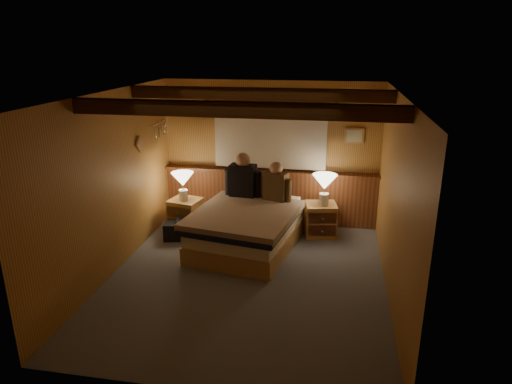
% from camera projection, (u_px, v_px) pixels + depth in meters
% --- Properties ---
extents(floor, '(4.20, 4.20, 0.00)m').
position_uv_depth(floor, '(247.00, 278.00, 6.05)').
color(floor, slate).
rests_on(floor, ground).
extents(ceiling, '(4.20, 4.20, 0.00)m').
position_uv_depth(ceiling, '(245.00, 95.00, 5.30)').
color(ceiling, '#BF8647').
rests_on(ceiling, wall_back).
extents(wall_back, '(3.60, 0.00, 3.60)m').
position_uv_depth(wall_back, '(271.00, 153.00, 7.64)').
color(wall_back, '#BD8F43').
rests_on(wall_back, floor).
extents(wall_left, '(0.00, 4.20, 4.20)m').
position_uv_depth(wall_left, '(112.00, 185.00, 5.97)').
color(wall_left, '#BD8F43').
rests_on(wall_left, floor).
extents(wall_right, '(0.00, 4.20, 4.20)m').
position_uv_depth(wall_right, '(396.00, 201.00, 5.37)').
color(wall_right, '#BD8F43').
rests_on(wall_right, floor).
extents(wall_front, '(3.60, 0.00, 3.60)m').
position_uv_depth(wall_front, '(196.00, 272.00, 3.71)').
color(wall_front, '#BD8F43').
rests_on(wall_front, floor).
extents(wainscot, '(3.60, 0.23, 0.94)m').
position_uv_depth(wainscot, '(270.00, 195.00, 7.80)').
color(wainscot, brown).
rests_on(wainscot, wall_back).
extents(curtain_window, '(2.18, 0.09, 1.11)m').
position_uv_depth(curtain_window, '(270.00, 135.00, 7.47)').
color(curtain_window, '#482C12').
rests_on(curtain_window, wall_back).
extents(ceiling_beams, '(3.60, 1.65, 0.16)m').
position_uv_depth(ceiling_beams, '(248.00, 101.00, 5.46)').
color(ceiling_beams, '#482C12').
rests_on(ceiling_beams, ceiling).
extents(coat_rail, '(0.05, 0.55, 0.24)m').
position_uv_depth(coat_rail, '(160.00, 128.00, 7.29)').
color(coat_rail, silver).
rests_on(coat_rail, wall_left).
extents(framed_print, '(0.30, 0.04, 0.25)m').
position_uv_depth(framed_print, '(354.00, 136.00, 7.28)').
color(framed_print, tan).
rests_on(framed_print, wall_back).
extents(bed, '(1.68, 2.02, 0.62)m').
position_uv_depth(bed, '(247.00, 228.00, 6.84)').
color(bed, tan).
rests_on(bed, floor).
extents(nightstand_left, '(0.56, 0.52, 0.53)m').
position_uv_depth(nightstand_left, '(186.00, 215.00, 7.53)').
color(nightstand_left, tan).
rests_on(nightstand_left, floor).
extents(nightstand_right, '(0.55, 0.51, 0.53)m').
position_uv_depth(nightstand_right, '(321.00, 220.00, 7.32)').
color(nightstand_right, tan).
rests_on(nightstand_right, floor).
extents(lamp_left, '(0.36, 0.36, 0.47)m').
position_uv_depth(lamp_left, '(183.00, 181.00, 7.31)').
color(lamp_left, white).
rests_on(lamp_left, nightstand_left).
extents(lamp_right, '(0.38, 0.38, 0.50)m').
position_uv_depth(lamp_right, '(325.00, 184.00, 7.09)').
color(lamp_right, white).
rests_on(lamp_right, nightstand_right).
extents(person_left, '(0.60, 0.27, 0.73)m').
position_uv_depth(person_left, '(243.00, 178.00, 7.28)').
color(person_left, black).
rests_on(person_left, bed).
extents(person_right, '(0.50, 0.30, 0.64)m').
position_uv_depth(person_right, '(276.00, 184.00, 7.11)').
color(person_right, '#49331D').
rests_on(person_right, bed).
extents(duffel_bag, '(0.50, 0.36, 0.33)m').
position_uv_depth(duffel_bag, '(179.00, 230.00, 7.21)').
color(duffel_bag, black).
rests_on(duffel_bag, floor).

